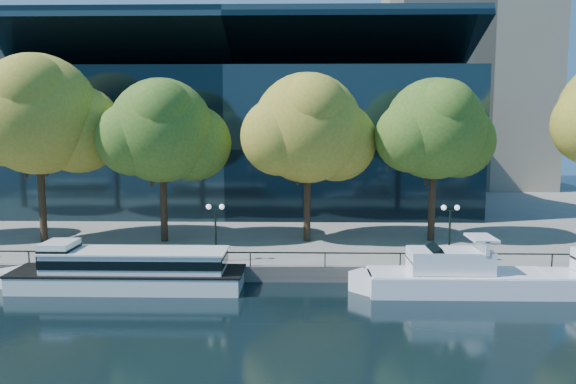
{
  "coord_description": "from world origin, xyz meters",
  "views": [
    {
      "loc": [
        3.39,
        -33.36,
        10.61
      ],
      "look_at": [
        2.41,
        8.0,
        5.44
      ],
      "focal_mm": 35.0,
      "sensor_mm": 36.0,
      "label": 1
    }
  ],
  "objects_px": {
    "tour_boat": "(122,269)",
    "cruiser_near": "(450,275)",
    "lamp_2": "(450,220)",
    "lamp_1": "(215,219)",
    "tree_2": "(164,133)",
    "tree_4": "(437,131)",
    "tree_1": "(40,117)",
    "tree_3": "(310,130)"
  },
  "relations": [
    {
      "from": "lamp_2",
      "to": "cruiser_near",
      "type": "bearing_deg",
      "value": -102.86
    },
    {
      "from": "tour_boat",
      "to": "tree_4",
      "type": "relative_size",
      "value": 1.23
    },
    {
      "from": "lamp_2",
      "to": "lamp_1",
      "type": "bearing_deg",
      "value": 180.0
    },
    {
      "from": "lamp_1",
      "to": "tour_boat",
      "type": "bearing_deg",
      "value": -149.87
    },
    {
      "from": "lamp_2",
      "to": "tour_boat",
      "type": "bearing_deg",
      "value": -171.54
    },
    {
      "from": "tour_boat",
      "to": "tree_1",
      "type": "distance_m",
      "value": 16.39
    },
    {
      "from": "tree_1",
      "to": "tree_2",
      "type": "bearing_deg",
      "value": 1.97
    },
    {
      "from": "cruiser_near",
      "to": "lamp_2",
      "type": "bearing_deg",
      "value": 77.14
    },
    {
      "from": "tree_2",
      "to": "tour_boat",
      "type": "bearing_deg",
      "value": -92.94
    },
    {
      "from": "tree_1",
      "to": "tree_4",
      "type": "xyz_separation_m",
      "value": [
        31.43,
        1.12,
        -1.12
      ]
    },
    {
      "from": "tree_1",
      "to": "cruiser_near",
      "type": "bearing_deg",
      "value": -18.22
    },
    {
      "from": "tree_3",
      "to": "tree_4",
      "type": "relative_size",
      "value": 1.03
    },
    {
      "from": "cruiser_near",
      "to": "lamp_1",
      "type": "height_order",
      "value": "lamp_1"
    },
    {
      "from": "cruiser_near",
      "to": "tree_4",
      "type": "height_order",
      "value": "tree_4"
    },
    {
      "from": "tree_4",
      "to": "lamp_2",
      "type": "bearing_deg",
      "value": -95.07
    },
    {
      "from": "cruiser_near",
      "to": "tree_2",
      "type": "bearing_deg",
      "value": 153.25
    },
    {
      "from": "tree_4",
      "to": "lamp_2",
      "type": "xyz_separation_m",
      "value": [
        -0.65,
        -7.37,
        -5.92
      ]
    },
    {
      "from": "cruiser_near",
      "to": "lamp_1",
      "type": "xyz_separation_m",
      "value": [
        -15.21,
        3.61,
        2.86
      ]
    },
    {
      "from": "tree_1",
      "to": "lamp_1",
      "type": "xyz_separation_m",
      "value": [
        14.75,
        -6.25,
        -7.04
      ]
    },
    {
      "from": "tree_3",
      "to": "lamp_2",
      "type": "distance_m",
      "value": 13.22
    },
    {
      "from": "tour_boat",
      "to": "cruiser_near",
      "type": "bearing_deg",
      "value": -1.12
    },
    {
      "from": "tree_3",
      "to": "cruiser_near",
      "type": "bearing_deg",
      "value": -50.91
    },
    {
      "from": "cruiser_near",
      "to": "tour_boat",
      "type": "bearing_deg",
      "value": 178.88
    },
    {
      "from": "tour_boat",
      "to": "cruiser_near",
      "type": "distance_m",
      "value": 20.74
    },
    {
      "from": "tree_4",
      "to": "lamp_1",
      "type": "bearing_deg",
      "value": -156.16
    },
    {
      "from": "cruiser_near",
      "to": "tree_4",
      "type": "bearing_deg",
      "value": 82.33
    },
    {
      "from": "cruiser_near",
      "to": "lamp_1",
      "type": "bearing_deg",
      "value": 166.63
    },
    {
      "from": "cruiser_near",
      "to": "tree_2",
      "type": "distance_m",
      "value": 24.25
    },
    {
      "from": "cruiser_near",
      "to": "tree_1",
      "type": "distance_m",
      "value": 33.05
    },
    {
      "from": "lamp_1",
      "to": "tree_1",
      "type": "bearing_deg",
      "value": 157.04
    },
    {
      "from": "tour_boat",
      "to": "cruiser_near",
      "type": "height_order",
      "value": "cruiser_near"
    },
    {
      "from": "tree_1",
      "to": "tree_3",
      "type": "height_order",
      "value": "tree_1"
    },
    {
      "from": "lamp_2",
      "to": "tree_4",
      "type": "bearing_deg",
      "value": 84.93
    },
    {
      "from": "lamp_2",
      "to": "tree_2",
      "type": "bearing_deg",
      "value": 162.64
    },
    {
      "from": "cruiser_near",
      "to": "tree_1",
      "type": "relative_size",
      "value": 0.83
    },
    {
      "from": "tree_3",
      "to": "lamp_1",
      "type": "height_order",
      "value": "tree_3"
    },
    {
      "from": "tour_boat",
      "to": "tree_3",
      "type": "distance_m",
      "value": 18.05
    },
    {
      "from": "tour_boat",
      "to": "tree_1",
      "type": "relative_size",
      "value": 1.08
    },
    {
      "from": "tour_boat",
      "to": "tree_1",
      "type": "xyz_separation_m",
      "value": [
        -9.22,
        9.46,
        9.72
      ]
    },
    {
      "from": "tree_1",
      "to": "lamp_2",
      "type": "distance_m",
      "value": 32.18
    },
    {
      "from": "tree_4",
      "to": "lamp_1",
      "type": "height_order",
      "value": "tree_4"
    },
    {
      "from": "cruiser_near",
      "to": "tree_3",
      "type": "bearing_deg",
      "value": 129.09
    }
  ]
}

